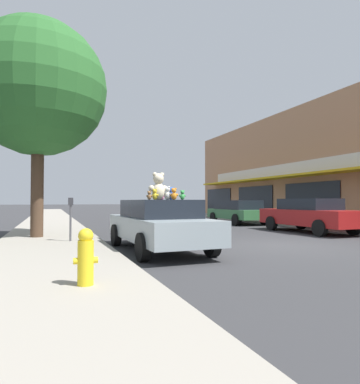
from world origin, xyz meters
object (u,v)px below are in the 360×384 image
(teddy_bear_brown, at_px, (149,195))
(street_tree, at_px, (38,89))
(teddy_bear_pink, at_px, (162,195))
(parked_car_far_center, at_px, (309,215))
(parking_meter, at_px, (71,213))
(teddy_bear_green, at_px, (182,195))
(parked_car_far_right, at_px, (238,211))
(teddy_bear_yellow, at_px, (155,194))
(teddy_bear_orange, at_px, (174,194))
(fire_hydrant, at_px, (86,257))
(plush_art_car, at_px, (159,223))
(teddy_bear_white, at_px, (168,193))
(teddy_bear_blue, at_px, (171,194))
(teddy_bear_giant, at_px, (158,187))
(teddy_bear_black, at_px, (155,196))

(teddy_bear_brown, distance_m, street_tree, 5.91)
(teddy_bear_pink, relative_size, parked_car_far_center, 0.06)
(parked_car_far_center, height_order, parking_meter, same)
(teddy_bear_green, bearing_deg, parked_car_far_right, -122.90)
(teddy_bear_green, distance_m, teddy_bear_yellow, 0.76)
(teddy_bear_yellow, distance_m, street_tree, 5.88)
(teddy_bear_brown, xyz_separation_m, teddy_bear_orange, (0.75, 0.27, 0.04))
(teddy_bear_brown, height_order, teddy_bear_yellow, teddy_bear_yellow)
(street_tree, bearing_deg, parking_meter, -59.09)
(teddy_bear_brown, relative_size, fire_hydrant, 0.29)
(teddy_bear_brown, xyz_separation_m, teddy_bear_green, (0.75, -0.35, 0.01))
(teddy_bear_brown, relative_size, teddy_bear_yellow, 0.79)
(plush_art_car, distance_m, fire_hydrant, 4.29)
(teddy_bear_orange, distance_m, fire_hydrant, 4.54)
(teddy_bear_green, height_order, teddy_bear_white, teddy_bear_white)
(plush_art_car, xyz_separation_m, teddy_bear_blue, (0.41, 0.21, 0.79))
(teddy_bear_yellow, bearing_deg, teddy_bear_green, -171.32)
(teddy_bear_green, xyz_separation_m, parking_meter, (-2.51, 2.59, -0.51))
(fire_hydrant, bearing_deg, teddy_bear_blue, 55.96)
(parked_car_far_right, bearing_deg, teddy_bear_blue, -129.85)
(teddy_bear_orange, bearing_deg, street_tree, -26.03)
(teddy_bear_pink, bearing_deg, street_tree, -23.06)
(teddy_bear_white, distance_m, parked_car_far_right, 11.19)
(teddy_bear_blue, distance_m, street_tree, 5.94)
(parked_car_far_center, distance_m, fire_hydrant, 11.60)
(parking_meter, bearing_deg, teddy_bear_pink, -19.27)
(teddy_bear_blue, xyz_separation_m, parking_meter, (-2.52, 1.69, -0.56))
(teddy_bear_blue, relative_size, teddy_bear_green, 1.47)
(teddy_bear_blue, height_order, teddy_bear_orange, teddy_bear_blue)
(teddy_bear_green, bearing_deg, teddy_bear_giant, -60.14)
(teddy_bear_blue, xyz_separation_m, teddy_bear_orange, (-0.02, -0.29, -0.02))
(teddy_bear_black, bearing_deg, teddy_bear_yellow, 9.17)
(parked_car_far_right, distance_m, fire_hydrant, 15.60)
(teddy_bear_blue, bearing_deg, teddy_bear_green, 62.22)
(teddy_bear_white, relative_size, parked_car_far_center, 0.08)
(teddy_bear_blue, bearing_deg, teddy_bear_pink, -116.08)
(plush_art_car, distance_m, teddy_bear_orange, 0.87)
(teddy_bear_green, distance_m, teddy_bear_white, 0.75)
(teddy_bear_blue, distance_m, teddy_bear_white, 0.23)
(teddy_bear_pink, distance_m, parking_meter, 2.72)
(teddy_bear_green, distance_m, teddy_bear_orange, 0.62)
(teddy_bear_pink, xyz_separation_m, teddy_bear_yellow, (-0.56, -1.19, -0.01))
(teddy_bear_orange, xyz_separation_m, teddy_bear_yellow, (-0.55, -0.09, -0.02))
(teddy_bear_green, relative_size, teddy_bear_orange, 0.76)
(street_tree, distance_m, fire_hydrant, 8.50)
(teddy_bear_brown, height_order, teddy_bear_green, teddy_bear_green)
(teddy_bear_pink, distance_m, fire_hydrant, 5.45)
(teddy_bear_giant, distance_m, teddy_bear_orange, 0.46)
(parked_car_far_center, bearing_deg, teddy_bear_orange, -157.76)
(parking_meter, bearing_deg, parked_car_far_center, 5.38)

